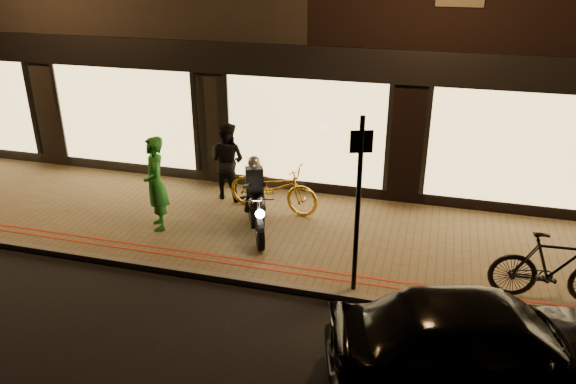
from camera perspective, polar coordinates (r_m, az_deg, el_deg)
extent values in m
plane|color=black|center=(9.87, -3.92, -9.58)|extent=(90.00, 90.00, 0.00)
cube|color=brown|center=(11.49, -0.66, -4.08)|extent=(50.00, 4.00, 0.12)
cube|color=#59544C|center=(9.88, -3.84, -9.14)|extent=(50.00, 0.14, 0.12)
cube|color=#9C280E|center=(10.17, -3.11, -7.67)|extent=(50.00, 0.06, 0.01)
cube|color=#9C280E|center=(10.33, -2.75, -7.12)|extent=(50.00, 0.06, 0.01)
cube|color=black|center=(12.26, 1.86, 13.04)|extent=(48.00, 0.12, 0.70)
cube|color=#EBC575|center=(14.33, -16.15, 7.35)|extent=(3.60, 0.06, 2.38)
cube|color=#EBC575|center=(12.63, 1.76, 6.15)|extent=(3.60, 0.06, 2.38)
cube|color=#EBC575|center=(12.41, 22.42, 4.03)|extent=(3.60, 0.06, 2.38)
cylinder|color=black|center=(10.61, -2.87, -4.27)|extent=(0.37, 0.63, 0.64)
cylinder|color=black|center=(11.77, -3.56, -1.34)|extent=(0.37, 0.63, 0.64)
cylinder|color=silver|center=(10.61, -2.87, -4.27)|extent=(0.19, 0.19, 0.14)
cylinder|color=silver|center=(11.77, -3.56, -1.34)|extent=(0.19, 0.19, 0.14)
cube|color=black|center=(11.20, -3.26, -2.25)|extent=(0.53, 0.74, 0.30)
ellipsoid|color=black|center=(10.95, -3.23, -1.13)|extent=(0.50, 0.59, 0.29)
cube|color=black|center=(11.34, -3.45, -0.23)|extent=(0.43, 0.59, 0.09)
cylinder|color=silver|center=(10.47, -3.02, -0.84)|extent=(0.56, 0.28, 0.03)
cylinder|color=silver|center=(10.52, -2.93, -2.70)|extent=(0.18, 0.32, 0.71)
sphere|color=white|center=(10.32, -2.86, -2.24)|extent=(0.22, 0.22, 0.17)
cylinder|color=silver|center=(11.66, -2.89, -1.79)|extent=(0.29, 0.53, 0.07)
cube|color=black|center=(11.09, -3.43, 1.15)|extent=(0.40, 0.34, 0.55)
sphere|color=#A9AAAF|center=(10.88, -3.45, 3.03)|extent=(0.34, 0.34, 0.26)
cylinder|color=black|center=(10.77, -4.11, 0.61)|extent=(0.40, 0.55, 0.34)
cylinder|color=black|center=(10.79, -2.42, 0.71)|extent=(0.26, 0.60, 0.34)
cylinder|color=black|center=(11.22, -4.07, -1.09)|extent=(0.27, 0.28, 0.46)
cylinder|color=black|center=(11.24, -2.65, -1.00)|extent=(0.15, 0.28, 0.46)
cylinder|color=black|center=(8.93, 7.10, -1.62)|extent=(0.10, 0.10, 3.00)
cube|color=black|center=(8.52, 7.47, 5.09)|extent=(0.34, 0.15, 0.35)
imported|color=gold|center=(12.06, -1.51, 0.49)|extent=(2.14, 1.01, 1.08)
imported|color=black|center=(9.94, 25.49, -6.98)|extent=(2.03, 0.69, 1.20)
imported|color=#207B25|center=(11.46, -13.29, 0.84)|extent=(0.78, 0.84, 1.93)
imported|color=black|center=(12.66, -6.19, 3.19)|extent=(0.98, 0.83, 1.78)
imported|color=black|center=(7.97, 19.22, -14.14)|extent=(4.36, 2.72, 1.38)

